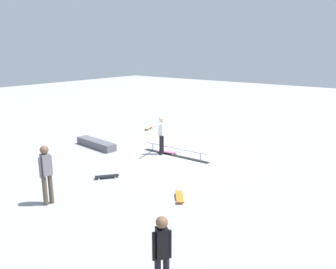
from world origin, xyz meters
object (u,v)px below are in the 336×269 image
at_px(loose_skateboard_natural, 149,128).
at_px(skate_ledge, 96,144).
at_px(skateboard_main, 168,152).
at_px(loose_skateboard_orange, 179,196).
at_px(skater_main, 162,132).
at_px(bystander_black_shirt, 162,252).
at_px(grind_rail, 175,152).
at_px(bystander_grey_shirt, 46,172).
at_px(loose_skateboard_black, 107,176).

bearing_deg(loose_skateboard_natural, skate_ledge, -11.74).
relative_size(skate_ledge, skateboard_main, 2.76).
bearing_deg(loose_skateboard_orange, skate_ledge, 31.24).
bearing_deg(skater_main, bystander_black_shirt, 24.44).
bearing_deg(skateboard_main, skater_main, 37.29).
distance_m(skateboard_main, loose_skateboard_orange, 4.39).
distance_m(grind_rail, bystander_grey_shirt, 5.79).
relative_size(grind_rail, skate_ledge, 1.37).
relative_size(skate_ledge, skater_main, 1.41).
height_order(skater_main, loose_skateboard_natural, skater_main).
xyz_separation_m(grind_rail, loose_skateboard_natural, (3.96, -2.93, -0.08)).
height_order(skateboard_main, loose_skateboard_black, same).
relative_size(grind_rail, skater_main, 1.93).
bearing_deg(grind_rail, bystander_grey_shirt, 86.28).
height_order(skate_ledge, bystander_grey_shirt, bystander_grey_shirt).
distance_m(skater_main, skateboard_main, 0.90).
bearing_deg(bystander_grey_shirt, loose_skateboard_orange, 141.35).
relative_size(grind_rail, bystander_black_shirt, 2.03).
xyz_separation_m(grind_rail, skate_ledge, (3.52, 1.15, 0.01)).
distance_m(bystander_grey_shirt, loose_skateboard_black, 2.50).
bearing_deg(skate_ledge, skateboard_main, -159.05).
distance_m(skater_main, bystander_black_shirt, 8.28).
distance_m(bystander_black_shirt, loose_skateboard_orange, 4.09).
height_order(loose_skateboard_black, loose_skateboard_natural, same).
bearing_deg(loose_skateboard_natural, bystander_black_shirt, 23.98).
distance_m(bystander_black_shirt, loose_skateboard_black, 5.99).
bearing_deg(loose_skateboard_black, skater_main, -139.15).
distance_m(bystander_grey_shirt, loose_skateboard_natural, 9.48).
height_order(grind_rail, loose_skateboard_black, grind_rail).
relative_size(bystander_grey_shirt, loose_skateboard_black, 2.25).
bearing_deg(grind_rail, loose_skateboard_orange, 126.41).
height_order(bystander_grey_shirt, bystander_black_shirt, bystander_grey_shirt).
bearing_deg(skater_main, loose_skateboard_natural, -146.96).
relative_size(skate_ledge, loose_skateboard_natural, 2.77).
height_order(grind_rail, loose_skateboard_orange, grind_rail).
relative_size(skateboard_main, bystander_black_shirt, 0.54).
distance_m(skater_main, loose_skateboard_natural, 4.67).
height_order(grind_rail, skateboard_main, grind_rail).
xyz_separation_m(loose_skateboard_orange, loose_skateboard_black, (2.89, 0.18, 0.00)).
distance_m(skate_ledge, loose_skateboard_natural, 4.11).
xyz_separation_m(skater_main, loose_skateboard_black, (-0.21, 3.22, -0.86)).
relative_size(skateboard_main, bystander_grey_shirt, 0.48).
relative_size(grind_rail, loose_skateboard_orange, 4.19).
height_order(skate_ledge, skater_main, skater_main).
bearing_deg(skater_main, loose_skateboard_black, -10.66).
bearing_deg(bystander_black_shirt, skateboard_main, 73.54).
height_order(bystander_black_shirt, loose_skateboard_black, bystander_black_shirt).
height_order(skate_ledge, bystander_black_shirt, bystander_black_shirt).
height_order(bystander_black_shirt, loose_skateboard_natural, bystander_black_shirt).
bearing_deg(loose_skateboard_orange, bystander_black_shirt, 171.49).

